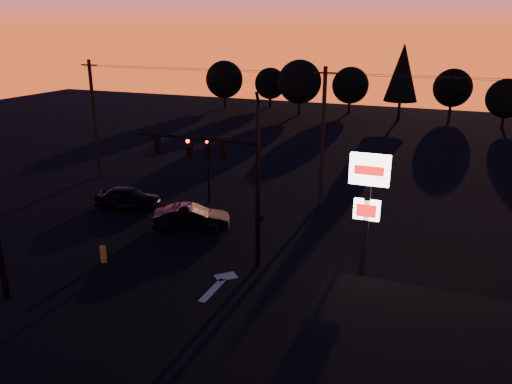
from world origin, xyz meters
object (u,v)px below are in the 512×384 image
(secondary_signal, at_px, (208,162))
(car_left, at_px, (128,197))
(car_mid, at_px, (192,218))
(suv_parked, at_px, (382,345))
(bollard, at_px, (103,254))
(traffic_signal_mast, at_px, (227,167))
(pylon_sign, at_px, (367,202))

(secondary_signal, relative_size, car_left, 1.04)
(secondary_signal, height_order, car_mid, secondary_signal)
(car_left, xyz_separation_m, suv_parked, (17.79, -9.89, -0.07))
(bollard, height_order, car_left, car_left)
(traffic_signal_mast, bearing_deg, bollard, -156.57)
(traffic_signal_mast, xyz_separation_m, car_left, (-9.39, 4.67, -4.23))
(bollard, relative_size, suv_parked, 0.19)
(car_left, bearing_deg, car_mid, -123.54)
(secondary_signal, xyz_separation_m, suv_parked, (13.30, -12.71, -2.22))
(secondary_signal, relative_size, pylon_sign, 0.64)
(bollard, xyz_separation_m, car_mid, (2.05, 5.44, 0.29))
(pylon_sign, bearing_deg, secondary_signal, 140.23)
(secondary_signal, distance_m, bollard, 10.32)
(pylon_sign, bearing_deg, car_mid, 153.31)
(pylon_sign, xyz_separation_m, bollard, (-12.87, -0.01, -4.48))
(pylon_sign, height_order, bollard, pylon_sign)
(secondary_signal, height_order, suv_parked, secondary_signal)
(car_left, bearing_deg, suv_parked, -135.67)
(suv_parked, bearing_deg, pylon_sign, 111.61)
(traffic_signal_mast, xyz_separation_m, pylon_sign, (7.10, -2.49, -0.02))
(pylon_sign, distance_m, car_left, 18.46)
(traffic_signal_mast, distance_m, car_left, 11.30)
(secondary_signal, height_order, car_left, secondary_signal)
(secondary_signal, relative_size, suv_parked, 0.94)
(secondary_signal, distance_m, pylon_sign, 15.75)
(car_mid, bearing_deg, traffic_signal_mast, -150.43)
(bollard, distance_m, car_left, 8.04)
(traffic_signal_mast, relative_size, secondary_signal, 1.97)
(traffic_signal_mast, relative_size, bollard, 9.84)
(car_left, xyz_separation_m, car_mid, (5.67, -1.73, 0.01))
(traffic_signal_mast, height_order, car_mid, traffic_signal_mast)
(traffic_signal_mast, bearing_deg, car_left, 153.55)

